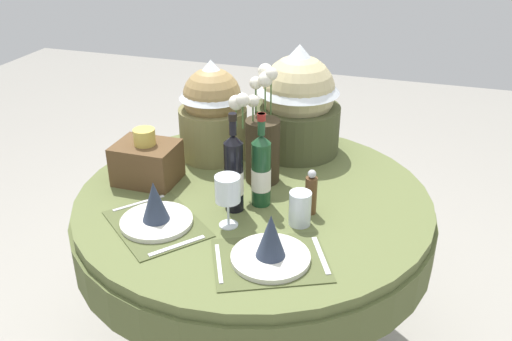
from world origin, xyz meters
TOP-DOWN VIEW (x-y plane):
  - dining_table at (0.00, 0.00)m, footprint 1.31×1.31m
  - place_setting_left at (-0.24, -0.29)m, footprint 0.43×0.42m
  - place_setting_right at (0.17, -0.37)m, footprint 0.42×0.38m
  - flower_vase at (-0.01, 0.12)m, footprint 0.16×0.25m
  - wine_bottle_left at (-0.03, -0.12)m, footprint 0.07×0.07m
  - wine_bottle_centre at (0.05, -0.06)m, footprint 0.07×0.07m
  - wine_glass_left at (-0.01, -0.23)m, footprint 0.08×0.08m
  - tumbler_near_left at (0.21, -0.14)m, footprint 0.07×0.07m
  - pepper_mill at (0.23, -0.06)m, footprint 0.04×0.04m
  - gift_tub_back_left at (-0.26, 0.26)m, footprint 0.28×0.28m
  - gift_tub_back_centre at (0.06, 0.42)m, footprint 0.35×0.35m
  - woven_basket_side_left at (-0.41, -0.02)m, footprint 0.23×0.18m

SIDE VIEW (x-z plane):
  - dining_table at x=0.00m, z-range 0.26..1.04m
  - place_setting_left at x=-0.24m, z-range 0.74..0.90m
  - place_setting_right at x=0.17m, z-range 0.74..0.90m
  - tumbler_near_left at x=0.21m, z-range 0.78..0.89m
  - pepper_mill at x=0.23m, z-range 0.77..0.93m
  - woven_basket_side_left at x=-0.41m, z-range 0.75..0.96m
  - wine_bottle_centre at x=0.05m, z-range 0.74..1.08m
  - wine_glass_left at x=-0.01m, z-range 0.82..1.00m
  - wine_bottle_left at x=-0.03m, z-range 0.74..1.09m
  - flower_vase at x=-0.01m, z-range 0.73..1.16m
  - gift_tub_back_left at x=-0.26m, z-range 0.79..1.19m
  - gift_tub_back_centre at x=0.06m, z-range 0.78..1.24m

